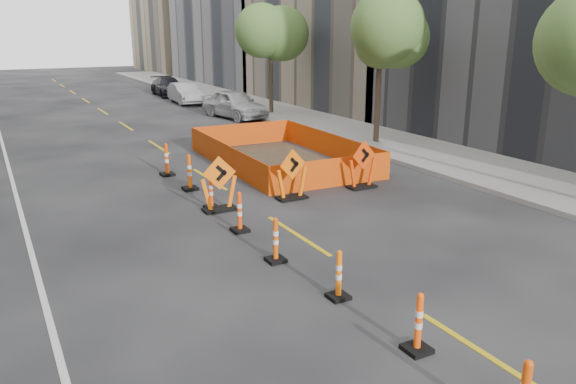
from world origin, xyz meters
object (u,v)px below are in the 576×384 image
channelizer_3 (339,275)px  channelizer_8 (167,159)px  channelizer_7 (190,172)px  parked_car_far (168,87)px  parked_car_near (235,104)px  chevron_sign_right (362,164)px  channelizer_2 (419,322)px  parked_car_mid (185,93)px  channelizer_4 (276,240)px  chevron_sign_center (292,174)px  channelizer_6 (211,192)px  channelizer_5 (240,212)px  chevron_sign_left (219,184)px

channelizer_3 → channelizer_8: channelizer_8 is taller
channelizer_7 → parked_car_far: bearing=74.5°
parked_car_near → chevron_sign_right: bearing=-108.3°
channelizer_8 → parked_car_far: parked_car_far is taller
channelizer_2 → parked_car_mid: size_ratio=0.24×
channelizer_3 → channelizer_4: channelizer_4 is taller
channelizer_3 → channelizer_8: (-0.12, 10.40, 0.08)m
channelizer_3 → chevron_sign_center: size_ratio=0.64×
channelizer_6 → channelizer_7: channelizer_7 is taller
parked_car_near → channelizer_2: bearing=-116.7°
channelizer_6 → chevron_sign_right: 4.94m
chevron_sign_right → chevron_sign_center: bearing=170.5°
channelizer_2 → channelizer_5: 6.24m
channelizer_4 → channelizer_8: size_ratio=0.89×
channelizer_7 → parked_car_near: 14.61m
channelizer_3 → channelizer_4: bearing=96.5°
channelizer_4 → chevron_sign_right: bearing=37.6°
channelizer_8 → chevron_sign_left: size_ratio=0.73×
channelizer_2 → chevron_sign_center: bearing=74.7°
parked_car_far → chevron_sign_left: bearing=-101.6°
channelizer_6 → channelizer_5: bearing=-91.4°
chevron_sign_left → parked_car_mid: 23.39m
channelizer_3 → channelizer_6: (-0.11, 6.24, 0.00)m
channelizer_2 → channelizer_7: bearing=90.6°
channelizer_7 → chevron_sign_center: chevron_sign_center is taller
channelizer_7 → channelizer_6: bearing=-92.6°
channelizer_2 → chevron_sign_right: size_ratio=0.66×
chevron_sign_right → channelizer_3: bearing=-138.4°
channelizer_3 → channelizer_8: 10.40m
channelizer_5 → channelizer_6: (0.05, 2.08, -0.03)m
channelizer_4 → parked_car_near: 20.38m
channelizer_6 → chevron_sign_left: 0.43m
channelizer_7 → parked_car_near: bearing=61.3°
channelizer_5 → parked_car_far: size_ratio=0.22×
chevron_sign_right → channelizer_7: bearing=144.5°
channelizer_6 → parked_car_near: parked_car_near is taller
channelizer_5 → chevron_sign_center: size_ratio=0.68×
parked_car_near → channelizer_3: bearing=-118.4°
chevron_sign_left → channelizer_8: bearing=97.7°
chevron_sign_left → channelizer_7: bearing=96.9°
channelizer_8 → parked_car_near: bearing=56.4°
channelizer_3 → channelizer_5: (-0.16, 4.16, 0.03)m
channelizer_4 → chevron_sign_right: chevron_sign_right is taller
chevron_sign_left → chevron_sign_center: (2.27, 0.01, -0.02)m
channelizer_6 → channelizer_8: bearing=90.1°
chevron_sign_center → parked_car_mid: bearing=69.0°
channelizer_7 → parked_car_mid: bearing=71.9°
channelizer_7 → chevron_sign_right: 5.38m
channelizer_7 → parked_car_far: (6.94, 25.06, 0.10)m
channelizer_2 → parked_car_near: 24.21m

